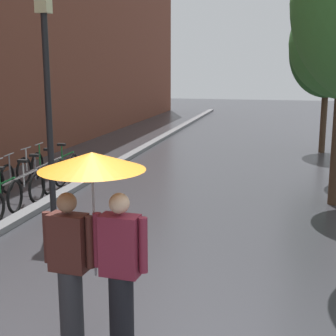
{
  "coord_description": "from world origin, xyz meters",
  "views": [
    {
      "loc": [
        1.79,
        -4.55,
        2.96
      ],
      "look_at": [
        -0.04,
        2.91,
        1.35
      ],
      "focal_mm": 52.29,
      "sensor_mm": 36.0,
      "label": 1
    }
  ],
  "objects": [
    {
      "name": "street_lamp_post",
      "position": [
        -2.6,
        3.9,
        2.47
      ],
      "size": [
        0.24,
        0.24,
        4.21
      ],
      "color": "black",
      "rests_on": "ground"
    },
    {
      "name": "kerb_strip",
      "position": [
        -3.2,
        10.0,
        0.06
      ],
      "size": [
        0.3,
        36.0,
        0.12
      ],
      "primitive_type": "cube",
      "color": "slate",
      "rests_on": "ground"
    },
    {
      "name": "couple_under_umbrella",
      "position": [
        -0.09,
        -0.08,
        1.39
      ],
      "size": [
        1.18,
        1.08,
        2.11
      ],
      "color": "#2D2D33",
      "rests_on": "ground"
    },
    {
      "name": "parked_bicycle_5",
      "position": [
        -4.16,
        7.11,
        0.38
      ],
      "size": [
        1.11,
        0.76,
        0.96
      ],
      "color": "black",
      "rests_on": "ground"
    },
    {
      "name": "parked_bicycle_3",
      "position": [
        -4.06,
        5.5,
        0.38
      ],
      "size": [
        1.14,
        0.79,
        0.96
      ],
      "color": "black",
      "rests_on": "ground"
    },
    {
      "name": "parked_bicycle_4",
      "position": [
        -4.13,
        6.34,
        0.38
      ],
      "size": [
        1.1,
        0.73,
        0.96
      ],
      "color": "black",
      "rests_on": "ground"
    },
    {
      "name": "parked_bicycle_2",
      "position": [
        -3.97,
        4.83,
        0.38
      ],
      "size": [
        1.08,
        0.7,
        0.96
      ],
      "color": "black",
      "rests_on": "ground"
    },
    {
      "name": "street_tree_3",
      "position": [
        2.99,
        13.06,
        3.42
      ],
      "size": [
        2.55,
        2.55,
        4.97
      ],
      "color": "#473323",
      "rests_on": "ground"
    }
  ]
}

